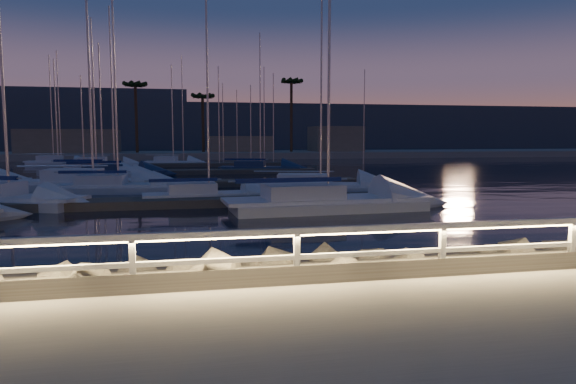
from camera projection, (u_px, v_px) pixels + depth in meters
name	position (u px, v px, depth m)	size (l,w,h in m)	color
ground	(245.00, 286.00, 9.58)	(400.00, 400.00, 0.00)	gray
harbor_water	(198.00, 185.00, 40.10)	(400.00, 440.00, 0.60)	black
guard_rail	(241.00, 245.00, 9.48)	(44.11, 0.12, 1.06)	silver
riprap	(154.00, 282.00, 10.19)	(34.30, 2.16, 1.23)	#69635A
floating_docks	(198.00, 176.00, 41.29)	(22.00, 36.00, 0.40)	#5D564D
far_shore	(190.00, 152.00, 81.68)	(160.00, 14.00, 5.20)	gray
palm_left	(135.00, 88.00, 77.07)	(3.00, 3.00, 11.20)	#513725
palm_center	(203.00, 98.00, 80.16)	(3.00, 3.00, 9.70)	#513725
palm_right	(291.00, 85.00, 81.72)	(3.00, 3.00, 12.20)	#513725
distant_hills	(102.00, 129.00, 134.95)	(230.00, 37.50, 18.00)	#354151
sailboat_a	(6.00, 198.00, 24.42)	(7.62, 4.89, 12.74)	silver
sailboat_c	(89.00, 182.00, 32.91)	(9.62, 3.41, 16.05)	silver
sailboat_d	(322.00, 201.00, 23.49)	(9.68, 3.45, 16.08)	silver
sailboat_e	(94.00, 173.00, 41.91)	(7.79, 3.38, 12.92)	silver
sailboat_f	(206.00, 195.00, 26.33)	(6.76, 2.51, 11.28)	silver
sailboat_g	(115.00, 186.00, 31.01)	(7.87, 3.07, 13.03)	silver
sailboat_h	(317.00, 186.00, 31.12)	(8.73, 4.42, 14.22)	silver
sailboat_i	(101.00, 165.00, 53.91)	(7.79, 2.73, 13.12)	silver
sailboat_k	(112.00, 173.00, 41.90)	(8.41, 4.99, 13.82)	navy
sailboat_l	(258.00, 168.00, 49.58)	(8.12, 4.42, 13.23)	navy
sailboat_m	(57.00, 162.00, 60.09)	(7.37, 2.66, 12.39)	silver
sailboat_n	(172.00, 162.00, 60.57)	(7.18, 3.81, 11.79)	silver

